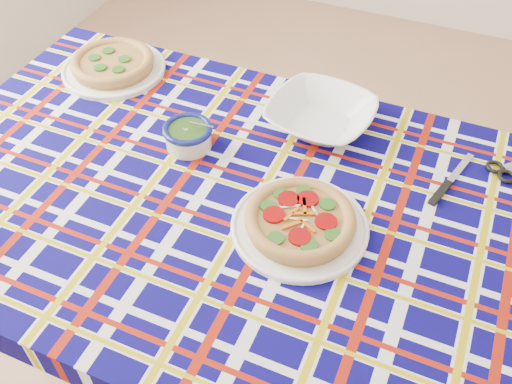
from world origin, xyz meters
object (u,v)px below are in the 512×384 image
at_px(pesto_bowl, 188,134).
at_px(serving_bowl, 321,116).
at_px(dining_table, 230,218).
at_px(main_focaccia_plate, 300,220).

relative_size(pesto_bowl, serving_bowl, 0.47).
height_order(dining_table, main_focaccia_plate, main_focaccia_plate).
bearing_deg(main_focaccia_plate, pesto_bowl, 156.28).
relative_size(dining_table, serving_bowl, 5.80).
height_order(pesto_bowl, serving_bowl, pesto_bowl).
height_order(dining_table, serving_bowl, serving_bowl).
xyz_separation_m(dining_table, main_focaccia_plate, (0.18, -0.03, 0.10)).
height_order(main_focaccia_plate, serving_bowl, serving_bowl).
relative_size(main_focaccia_plate, pesto_bowl, 2.47).
bearing_deg(dining_table, pesto_bowl, 143.97).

